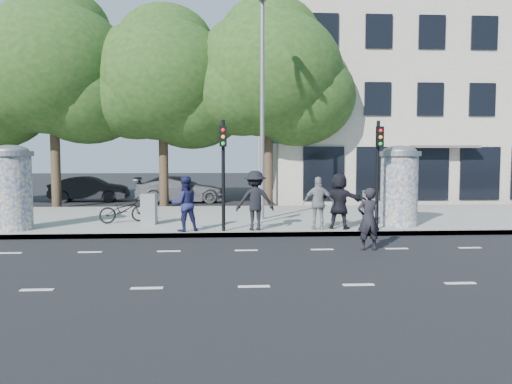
{
  "coord_description": "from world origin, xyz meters",
  "views": [
    {
      "loc": [
        -0.52,
        -11.43,
        2.47
      ],
      "look_at": [
        0.38,
        3.5,
        1.37
      ],
      "focal_mm": 35.0,
      "sensor_mm": 36.0,
      "label": 1
    }
  ],
  "objects": [
    {
      "name": "ped_d",
      "position": [
        0.38,
        3.97,
        1.08
      ],
      "size": [
        1.24,
        0.78,
        1.85
      ],
      "primitive_type": "imported",
      "rotation": [
        0.0,
        0.0,
        3.22
      ],
      "color": "black",
      "rests_on": "sidewalk"
    },
    {
      "name": "ad_column_left",
      "position": [
        -7.2,
        4.5,
        1.54
      ],
      "size": [
        1.36,
        1.36,
        2.65
      ],
      "color": "beige",
      "rests_on": "sidewalk"
    },
    {
      "name": "traffic_pole_near",
      "position": [
        -0.6,
        3.79,
        2.23
      ],
      "size": [
        0.22,
        0.31,
        3.4
      ],
      "color": "black",
      "rests_on": "sidewalk"
    },
    {
      "name": "car_mid",
      "position": [
        -7.85,
        15.79,
        0.67
      ],
      "size": [
        1.47,
        4.08,
        1.34
      ],
      "primitive_type": "imported",
      "rotation": [
        0.0,
        0.0,
        1.59
      ],
      "color": "black",
      "rests_on": "ground"
    },
    {
      "name": "ped_f",
      "position": [
        3.05,
        4.07,
        1.04
      ],
      "size": [
        1.75,
        1.15,
        1.78
      ],
      "primitive_type": "imported",
      "rotation": [
        0.0,
        0.0,
        2.77
      ],
      "color": "black",
      "rests_on": "sidewalk"
    },
    {
      "name": "man_road",
      "position": [
        3.19,
        1.27,
        0.82
      ],
      "size": [
        0.6,
        0.4,
        1.64
      ],
      "primitive_type": "imported",
      "rotation": [
        0.0,
        0.0,
        3.15
      ],
      "color": "black",
      "rests_on": "ground"
    },
    {
      "name": "street_lamp",
      "position": [
        0.8,
        6.63,
        4.79
      ],
      "size": [
        0.25,
        0.93,
        8.0
      ],
      "color": "slate",
      "rests_on": "sidewalk"
    },
    {
      "name": "ad_column_right",
      "position": [
        5.2,
        4.7,
        1.54
      ],
      "size": [
        1.36,
        1.36,
        2.65
      ],
      "color": "beige",
      "rests_on": "sidewalk"
    },
    {
      "name": "ped_e",
      "position": [
        2.38,
        3.96,
        0.98
      ],
      "size": [
        1.01,
        0.62,
        1.66
      ],
      "primitive_type": "imported",
      "rotation": [
        0.0,
        0.0,
        3.08
      ],
      "color": "gray",
      "rests_on": "sidewalk"
    },
    {
      "name": "ped_c",
      "position": [
        -1.79,
        3.87,
        1.0
      ],
      "size": [
        0.99,
        0.87,
        1.7
      ],
      "primitive_type": "imported",
      "rotation": [
        0.0,
        0.0,
        3.47
      ],
      "color": "#1E204C",
      "rests_on": "sidewalk"
    },
    {
      "name": "cabinet_right",
      "position": [
        4.45,
        5.39,
        0.7
      ],
      "size": [
        0.6,
        0.48,
        1.11
      ],
      "primitive_type": "cube",
      "rotation": [
        0.0,
        0.0,
        -0.2
      ],
      "color": "slate",
      "rests_on": "sidewalk"
    },
    {
      "name": "ground",
      "position": [
        0.0,
        0.0,
        0.0
      ],
      "size": [
        120.0,
        120.0,
        0.0
      ],
      "primitive_type": "plane",
      "color": "black",
      "rests_on": "ground"
    },
    {
      "name": "sidewalk",
      "position": [
        0.0,
        7.5,
        0.07
      ],
      "size": [
        40.0,
        8.0,
        0.15
      ],
      "primitive_type": "cube",
      "color": "gray",
      "rests_on": "ground"
    },
    {
      "name": "car_right",
      "position": [
        -2.92,
        14.97,
        0.69
      ],
      "size": [
        2.34,
        4.9,
        1.38
      ],
      "primitive_type": "imported",
      "rotation": [
        0.0,
        0.0,
        1.66
      ],
      "color": "slate",
      "rests_on": "ground"
    },
    {
      "name": "bicycle",
      "position": [
        -4.07,
        5.99,
        0.59
      ],
      "size": [
        1.29,
        1.76,
        0.88
      ],
      "primitive_type": "imported",
      "rotation": [
        0.0,
        0.0,
        2.05
      ],
      "color": "black",
      "rests_on": "sidewalk"
    },
    {
      "name": "tree_center",
      "position": [
        1.5,
        12.3,
        6.31
      ],
      "size": [
        7.0,
        7.0,
        9.3
      ],
      "color": "#38281C",
      "rests_on": "ground"
    },
    {
      "name": "lane_dash_near",
      "position": [
        0.0,
        -2.2,
        0.0
      ],
      "size": [
        32.0,
        0.12,
        0.01
      ],
      "primitive_type": "cube",
      "color": "silver",
      "rests_on": "ground"
    },
    {
      "name": "building",
      "position": [
        12.0,
        19.99,
        5.99
      ],
      "size": [
        20.3,
        15.85,
        12.0
      ],
      "color": "#B2A695",
      "rests_on": "ground"
    },
    {
      "name": "tree_near_left",
      "position": [
        -3.5,
        12.7,
        6.06
      ],
      "size": [
        6.8,
        6.8,
        8.97
      ],
      "color": "#38281C",
      "rests_on": "ground"
    },
    {
      "name": "traffic_pole_far",
      "position": [
        4.2,
        3.79,
        2.23
      ],
      "size": [
        0.22,
        0.31,
        3.4
      ],
      "color": "black",
      "rests_on": "sidewalk"
    },
    {
      "name": "curb",
      "position": [
        0.0,
        3.55,
        0.07
      ],
      "size": [
        40.0,
        0.1,
        0.16
      ],
      "primitive_type": "cube",
      "color": "slate",
      "rests_on": "ground"
    },
    {
      "name": "tree_mid_left",
      "position": [
        -8.5,
        12.5,
        6.5
      ],
      "size": [
        7.2,
        7.2,
        9.57
      ],
      "color": "#38281C",
      "rests_on": "ground"
    },
    {
      "name": "cabinet_left",
      "position": [
        -3.12,
        5.48,
        0.67
      ],
      "size": [
        0.53,
        0.42,
        1.04
      ],
      "primitive_type": "cube",
      "rotation": [
        0.0,
        0.0,
        -0.11
      ],
      "color": "gray",
      "rests_on": "sidewalk"
    },
    {
      "name": "lane_dash_far",
      "position": [
        0.0,
        1.4,
        0.0
      ],
      "size": [
        32.0,
        0.12,
        0.01
      ],
      "primitive_type": "cube",
      "color": "silver",
      "rests_on": "ground"
    }
  ]
}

